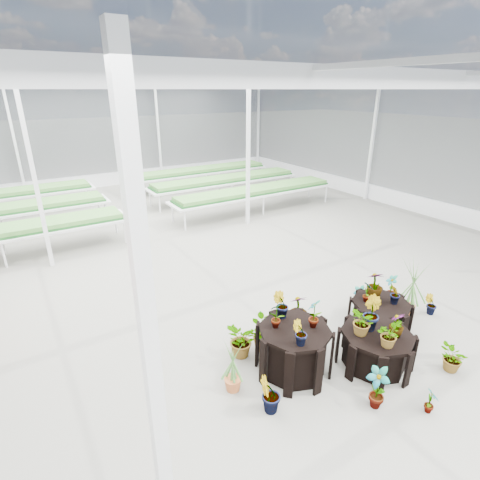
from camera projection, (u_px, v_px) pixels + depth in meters
ground_plane at (233, 302)px, 7.95m from camera, size 24.00×24.00×0.00m
greenhouse_shell at (232, 200)px, 7.11m from camera, size 18.00×24.00×4.50m
steel_frame at (232, 200)px, 7.11m from camera, size 18.00×24.00×4.50m
nursery_benches at (129, 202)px, 13.44m from camera, size 16.00×7.00×0.84m
plinth_tall at (294, 350)px, 5.87m from camera, size 1.19×1.19×0.80m
plinth_mid at (375, 349)px, 6.02m from camera, size 1.23×1.23×0.62m
plinth_low at (380, 314)px, 7.09m from camera, size 1.15×1.15×0.50m
nursery_plants at (334, 325)px, 6.31m from camera, size 4.75×2.97×1.31m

